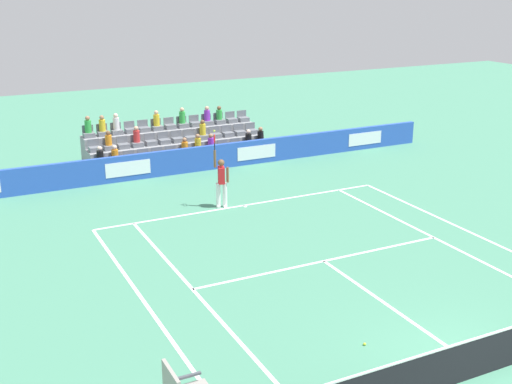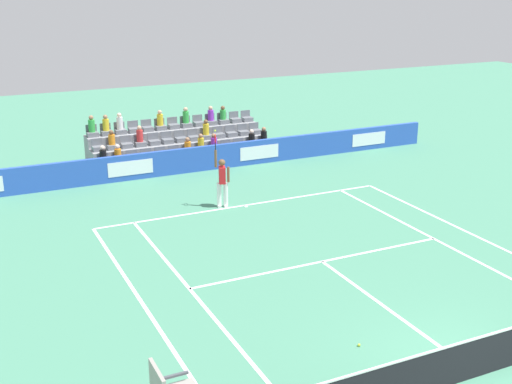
% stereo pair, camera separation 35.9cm
% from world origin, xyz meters
% --- Properties ---
extents(ground_plane, '(80.00, 80.00, 0.00)m').
position_xyz_m(ground_plane, '(0.00, 0.00, 0.00)').
color(ground_plane, '#47896B').
extents(line_baseline, '(10.97, 0.10, 0.01)m').
position_xyz_m(line_baseline, '(0.00, -11.89, 0.00)').
color(line_baseline, white).
rests_on(line_baseline, ground).
extents(line_service, '(8.23, 0.10, 0.01)m').
position_xyz_m(line_service, '(0.00, -6.40, 0.00)').
color(line_service, white).
rests_on(line_service, ground).
extents(line_centre_service, '(0.10, 6.40, 0.01)m').
position_xyz_m(line_centre_service, '(0.00, -3.20, 0.00)').
color(line_centre_service, white).
rests_on(line_centre_service, ground).
extents(line_singles_sideline_left, '(0.10, 11.89, 0.01)m').
position_xyz_m(line_singles_sideline_left, '(4.12, -5.95, 0.00)').
color(line_singles_sideline_left, white).
rests_on(line_singles_sideline_left, ground).
extents(line_singles_sideline_right, '(0.10, 11.89, 0.01)m').
position_xyz_m(line_singles_sideline_right, '(-4.12, -5.95, 0.00)').
color(line_singles_sideline_right, white).
rests_on(line_singles_sideline_right, ground).
extents(line_doubles_sideline_left, '(0.10, 11.89, 0.01)m').
position_xyz_m(line_doubles_sideline_left, '(5.49, -5.95, 0.00)').
color(line_doubles_sideline_left, white).
rests_on(line_doubles_sideline_left, ground).
extents(line_doubles_sideline_right, '(0.10, 11.89, 0.01)m').
position_xyz_m(line_doubles_sideline_right, '(-5.49, -5.95, 0.00)').
color(line_doubles_sideline_right, white).
rests_on(line_doubles_sideline_right, ground).
extents(line_centre_mark, '(0.10, 0.20, 0.01)m').
position_xyz_m(line_centre_mark, '(0.00, -11.79, 0.00)').
color(line_centre_mark, white).
rests_on(line_centre_mark, ground).
extents(sponsor_barrier, '(23.25, 0.22, 1.06)m').
position_xyz_m(sponsor_barrier, '(0.00, -16.78, 0.53)').
color(sponsor_barrier, blue).
rests_on(sponsor_barrier, ground).
extents(tennis_net, '(11.97, 0.10, 1.07)m').
position_xyz_m(tennis_net, '(0.00, 0.00, 0.49)').
color(tennis_net, '#33383D').
rests_on(tennis_net, ground).
extents(tennis_player, '(0.51, 0.42, 2.85)m').
position_xyz_m(tennis_player, '(0.78, -12.10, 0.99)').
color(tennis_player, white).
rests_on(tennis_player, ground).
extents(stadium_stand, '(8.06, 2.85, 2.20)m').
position_xyz_m(stadium_stand, '(0.01, -19.09, 0.56)').
color(stadium_stand, gray).
rests_on(stadium_stand, ground).
extents(loose_tennis_ball, '(0.07, 0.07, 0.07)m').
position_xyz_m(loose_tennis_ball, '(1.64, -2.05, 0.03)').
color(loose_tennis_ball, '#D1E533').
rests_on(loose_tennis_ball, ground).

